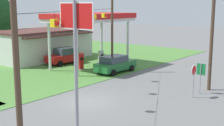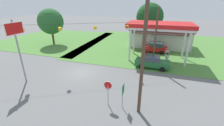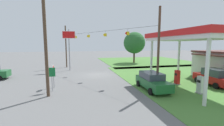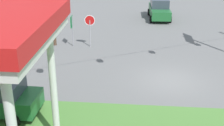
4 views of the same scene
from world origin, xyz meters
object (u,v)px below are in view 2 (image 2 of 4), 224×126
object	(u,v)px
car_at_pumps_rear	(155,47)
car_at_pumps_front	(152,62)
stop_sign_roadside	(108,88)
stop_sign_overhead	(17,39)
fuel_pump_far	(167,56)
tree_west_verge	(51,21)
utility_pole_main	(145,38)
fuel_pump_near	(146,54)
route_sign	(123,91)
gas_station_canopy	(160,26)
tree_behind_station	(150,17)
gas_station_store	(160,37)

from	to	relation	value
car_at_pumps_rear	car_at_pumps_front	bearing A→B (deg)	93.28
stop_sign_roadside	stop_sign_overhead	distance (m)	11.52
fuel_pump_far	tree_west_verge	xyz separation A→B (m)	(-24.27, 3.02, 4.25)
car_at_pumps_front	utility_pole_main	xyz separation A→B (m)	(-0.39, -10.12, 5.65)
car_at_pumps_rear	fuel_pump_near	bearing A→B (deg)	75.46
fuel_pump_far	route_sign	distance (m)	14.44
fuel_pump_far	tree_west_verge	world-z (taller)	tree_west_verge
gas_station_canopy	car_at_pumps_rear	distance (m)	5.91
fuel_pump_near	car_at_pumps_front	world-z (taller)	car_at_pumps_front
stop_sign_overhead	tree_west_verge	bearing A→B (deg)	116.77
fuel_pump_near	tree_behind_station	bearing A→B (deg)	93.62
gas_station_canopy	stop_sign_overhead	world-z (taller)	stop_sign_overhead
fuel_pump_near	tree_west_verge	distance (m)	21.54
gas_station_store	car_at_pumps_rear	bearing A→B (deg)	-97.31
car_at_pumps_rear	stop_sign_overhead	xyz separation A→B (m)	(-14.35, -16.39, 4.28)
gas_station_canopy	utility_pole_main	world-z (taller)	utility_pole_main
car_at_pumps_rear	tree_behind_station	xyz separation A→B (m)	(-2.33, 12.29, 4.48)
fuel_pump_far	gas_station_store	bearing A→B (deg)	99.32
car_at_pumps_front	route_sign	xyz separation A→B (m)	(-1.91, -9.98, 0.78)
gas_station_store	utility_pole_main	size ratio (longest dim) A/B	1.03
car_at_pumps_rear	gas_station_store	bearing A→B (deg)	-92.92
fuel_pump_far	car_at_pumps_front	bearing A→B (deg)	-119.91
stop_sign_overhead	route_sign	distance (m)	12.86
gas_station_canopy	car_at_pumps_rear	bearing A→B (deg)	95.54
stop_sign_overhead	stop_sign_roadside	bearing A→B (deg)	-6.70
utility_pole_main	car_at_pumps_front	bearing A→B (deg)	87.80
stop_sign_overhead	tree_west_verge	distance (m)	17.45
stop_sign_roadside	tree_west_verge	bearing A→B (deg)	-41.92
car_at_pumps_front	stop_sign_roadside	xyz separation A→B (m)	(-3.29, -10.00, 0.88)
utility_pole_main	fuel_pump_near	bearing A→B (deg)	93.19
car_at_pumps_rear	tree_behind_station	size ratio (longest dim) A/B	0.52
gas_station_canopy	car_at_pumps_front	bearing A→B (deg)	-97.71
tree_behind_station	utility_pole_main	bearing A→B (deg)	-86.58
car_at_pumps_front	stop_sign_roadside	distance (m)	10.57
fuel_pump_near	utility_pole_main	distance (m)	15.12
utility_pole_main	tree_behind_station	distance (m)	30.15
route_sign	utility_pole_main	xyz separation A→B (m)	(1.52, -0.14, 4.87)
gas_station_canopy	fuel_pump_far	distance (m)	4.95
fuel_pump_far	stop_sign_roadside	distance (m)	14.92
gas_station_canopy	stop_sign_overhead	distance (m)	19.35
gas_station_store	route_sign	xyz separation A→B (m)	(-2.68, -22.54, -0.21)
gas_station_canopy	gas_station_store	bearing A→B (deg)	88.32
car_at_pumps_front	utility_pole_main	size ratio (longest dim) A/B	0.41
fuel_pump_far	tree_behind_station	xyz separation A→B (m)	(-4.39, 16.12, 4.66)
tree_behind_station	tree_west_verge	bearing A→B (deg)	-146.61
stop_sign_roadside	route_sign	distance (m)	1.38
gas_station_store	car_at_pumps_front	bearing A→B (deg)	-93.53
stop_sign_overhead	route_sign	bearing A→B (deg)	-5.86
utility_pole_main	gas_station_canopy	bearing A→B (deg)	86.28
utility_pole_main	tree_west_verge	world-z (taller)	utility_pole_main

